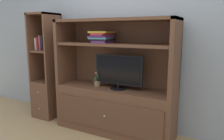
{
  "coord_description": "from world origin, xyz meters",
  "views": [
    {
      "loc": [
        1.29,
        -2.09,
        1.38
      ],
      "look_at": [
        0.0,
        0.35,
        0.88
      ],
      "focal_mm": 34.45,
      "sensor_mm": 36.0,
      "label": 1
    }
  ],
  "objects_px": {
    "magazine_stack": "(102,37)",
    "bookshelf_tall": "(47,82)",
    "upright_book_row": "(43,43)",
    "tv_monitor": "(118,71)",
    "potted_plant": "(97,83)",
    "media_console": "(114,97)"
  },
  "relations": [
    {
      "from": "magazine_stack",
      "to": "bookshelf_tall",
      "type": "distance_m",
      "value": 1.27
    },
    {
      "from": "upright_book_row",
      "to": "bookshelf_tall",
      "type": "bearing_deg",
      "value": 11.89
    },
    {
      "from": "tv_monitor",
      "to": "upright_book_row",
      "type": "distance_m",
      "value": 1.38
    },
    {
      "from": "potted_plant",
      "to": "magazine_stack",
      "type": "height_order",
      "value": "magazine_stack"
    },
    {
      "from": "potted_plant",
      "to": "bookshelf_tall",
      "type": "bearing_deg",
      "value": 176.96
    },
    {
      "from": "tv_monitor",
      "to": "upright_book_row",
      "type": "xyz_separation_m",
      "value": [
        -1.34,
        0.03,
        0.33
      ]
    },
    {
      "from": "magazine_stack",
      "to": "upright_book_row",
      "type": "height_order",
      "value": "magazine_stack"
    },
    {
      "from": "magazine_stack",
      "to": "upright_book_row",
      "type": "bearing_deg",
      "value": -179.87
    },
    {
      "from": "media_console",
      "to": "magazine_stack",
      "type": "bearing_deg",
      "value": -178.76
    },
    {
      "from": "tv_monitor",
      "to": "potted_plant",
      "type": "relative_size",
      "value": 2.95
    },
    {
      "from": "potted_plant",
      "to": "upright_book_row",
      "type": "relative_size",
      "value": 0.98
    },
    {
      "from": "magazine_stack",
      "to": "potted_plant",
      "type": "bearing_deg",
      "value": -142.68
    },
    {
      "from": "media_console",
      "to": "upright_book_row",
      "type": "relative_size",
      "value": 7.12
    },
    {
      "from": "media_console",
      "to": "magazine_stack",
      "type": "height_order",
      "value": "media_console"
    },
    {
      "from": "potted_plant",
      "to": "magazine_stack",
      "type": "distance_m",
      "value": 0.64
    },
    {
      "from": "magazine_stack",
      "to": "bookshelf_tall",
      "type": "xyz_separation_m",
      "value": [
        -1.04,
        0.01,
        -0.74
      ]
    },
    {
      "from": "upright_book_row",
      "to": "potted_plant",
      "type": "bearing_deg",
      "value": -2.38
    },
    {
      "from": "tv_monitor",
      "to": "potted_plant",
      "type": "distance_m",
      "value": 0.37
    },
    {
      "from": "upright_book_row",
      "to": "magazine_stack",
      "type": "bearing_deg",
      "value": 0.13
    },
    {
      "from": "media_console",
      "to": "upright_book_row",
      "type": "height_order",
      "value": "media_console"
    },
    {
      "from": "potted_plant",
      "to": "tv_monitor",
      "type": "bearing_deg",
      "value": 2.7
    },
    {
      "from": "bookshelf_tall",
      "to": "upright_book_row",
      "type": "xyz_separation_m",
      "value": [
        -0.04,
        -0.01,
        0.62
      ]
    }
  ]
}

